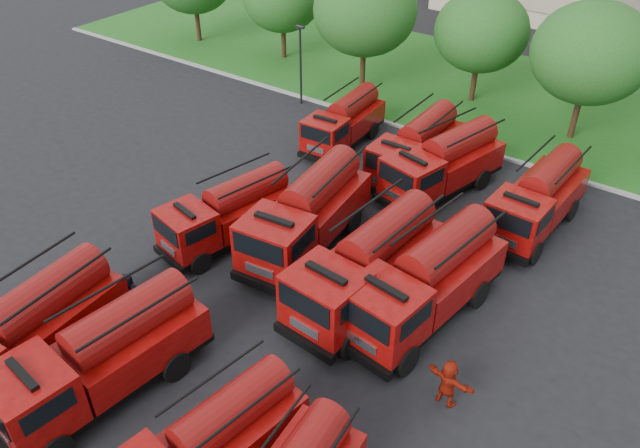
# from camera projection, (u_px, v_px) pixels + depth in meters

# --- Properties ---
(ground) EXTENTS (140.00, 140.00, 0.00)m
(ground) POSITION_uv_depth(u_px,v_px,m) (243.00, 310.00, 24.99)
(ground) COLOR black
(ground) RESTS_ON ground
(lawn) EXTENTS (70.00, 16.00, 0.12)m
(lawn) POSITION_uv_depth(u_px,v_px,m) (497.00, 94.00, 42.22)
(lawn) COLOR #1C5316
(lawn) RESTS_ON ground
(curb) EXTENTS (70.00, 0.30, 0.14)m
(curb) POSITION_uv_depth(u_px,v_px,m) (443.00, 139.00, 36.84)
(curb) COLOR gray
(curb) RESTS_ON ground
(tree_2) EXTENTS (6.72, 6.72, 8.22)m
(tree_2) POSITION_uv_depth(u_px,v_px,m) (365.00, 11.00, 39.96)
(tree_2) COLOR #382314
(tree_2) RESTS_ON ground
(tree_3) EXTENTS (5.88, 5.88, 7.19)m
(tree_3) POSITION_uv_depth(u_px,v_px,m) (481.00, 31.00, 38.69)
(tree_3) COLOR #382314
(tree_3) RESTS_ON ground
(tree_4) EXTENTS (6.55, 6.55, 8.01)m
(tree_4) POSITION_uv_depth(u_px,v_px,m) (592.00, 53.00, 34.07)
(tree_4) COLOR #382314
(tree_4) RESTS_ON ground
(lamp_post_0) EXTENTS (0.60, 0.25, 5.11)m
(lamp_post_0) POSITION_uv_depth(u_px,v_px,m) (301.00, 61.00, 39.48)
(lamp_post_0) COLOR black
(lamp_post_0) RESTS_ON ground
(fire_truck_0) EXTENTS (3.22, 7.68, 3.41)m
(fire_truck_0) POSITION_uv_depth(u_px,v_px,m) (26.00, 332.00, 21.61)
(fire_truck_0) COLOR black
(fire_truck_0) RESTS_ON ground
(fire_truck_1) EXTENTS (3.40, 7.68, 3.38)m
(fire_truck_1) POSITION_uv_depth(u_px,v_px,m) (103.00, 356.00, 20.73)
(fire_truck_1) COLOR black
(fire_truck_1) RESTS_ON ground
(fire_truck_2) EXTENTS (3.15, 6.75, 2.96)m
(fire_truck_2) POSITION_uv_depth(u_px,v_px,m) (208.00, 447.00, 18.16)
(fire_truck_2) COLOR black
(fire_truck_2) RESTS_ON ground
(fire_truck_4) EXTENTS (3.58, 6.89, 2.99)m
(fire_truck_4) POSITION_uv_depth(u_px,v_px,m) (229.00, 212.00, 28.03)
(fire_truck_4) COLOR black
(fire_truck_4) RESTS_ON ground
(fire_truck_5) EXTENTS (3.60, 8.12, 3.58)m
(fire_truck_5) POSITION_uv_depth(u_px,v_px,m) (307.00, 214.00, 27.41)
(fire_truck_5) COLOR black
(fire_truck_5) RESTS_ON ground
(fire_truck_6) EXTENTS (3.34, 8.06, 3.59)m
(fire_truck_6) POSITION_uv_depth(u_px,v_px,m) (368.00, 266.00, 24.46)
(fire_truck_6) COLOR black
(fire_truck_6) RESTS_ON ground
(fire_truck_7) EXTENTS (3.69, 8.08, 3.55)m
(fire_truck_7) POSITION_uv_depth(u_px,v_px,m) (426.00, 281.00, 23.75)
(fire_truck_7) COLOR black
(fire_truck_7) RESTS_ON ground
(fire_truck_8) EXTENTS (2.60, 6.42, 2.87)m
(fire_truck_8) POSITION_uv_depth(u_px,v_px,m) (344.00, 122.00, 35.65)
(fire_truck_8) COLOR black
(fire_truck_8) RESTS_ON ground
(fire_truck_9) EXTENTS (2.61, 7.03, 3.20)m
(fire_truck_9) POSITION_uv_depth(u_px,v_px,m) (417.00, 148.00, 32.77)
(fire_truck_9) COLOR black
(fire_truck_9) RESTS_ON ground
(fire_truck_10) EXTENTS (4.12, 7.60, 3.29)m
(fire_truck_10) POSITION_uv_depth(u_px,v_px,m) (444.00, 164.00, 31.30)
(fire_truck_10) COLOR black
(fire_truck_10) RESTS_ON ground
(fire_truck_11) EXTENTS (2.90, 7.14, 3.19)m
(fire_truck_11) POSITION_uv_depth(u_px,v_px,m) (538.00, 199.00, 28.75)
(fire_truck_11) COLOR black
(fire_truck_11) RESTS_ON ground
(firefighter_4) EXTENTS (1.01, 1.13, 1.93)m
(firefighter_4) POSITION_uv_depth(u_px,v_px,m) (133.00, 313.00, 24.89)
(firefighter_4) COLOR black
(firefighter_4) RESTS_ON ground
(firefighter_5) EXTENTS (1.85, 0.97, 1.91)m
(firefighter_5) POSITION_uv_depth(u_px,v_px,m) (445.00, 401.00, 21.32)
(firefighter_5) COLOR maroon
(firefighter_5) RESTS_ON ground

